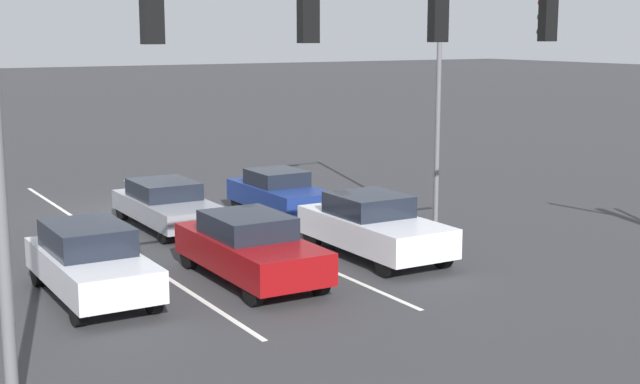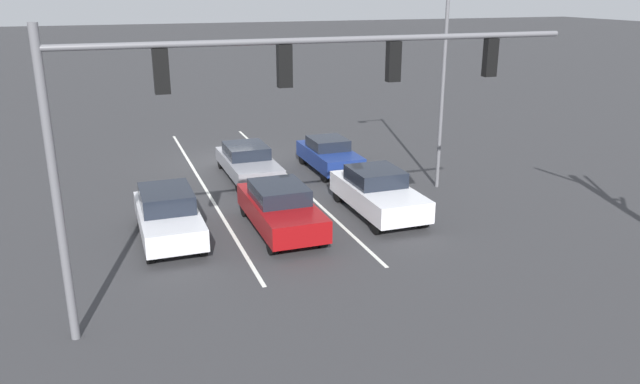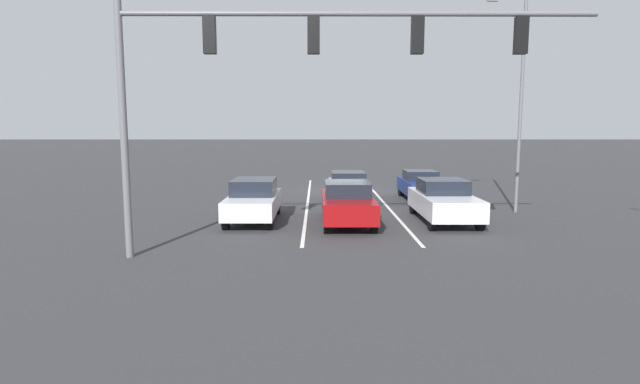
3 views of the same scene
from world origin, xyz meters
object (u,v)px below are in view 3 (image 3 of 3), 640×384
at_px(car_maroon_midlane_front, 347,202).
at_px(street_lamp_left_shoulder, 518,91).
at_px(car_white_leftlane_front, 444,200).
at_px(car_silver_rightlane_front, 254,200).
at_px(traffic_signal_gantry, 286,60).
at_px(car_gray_midlane_second, 348,185).
at_px(car_navy_leftlane_second, 421,185).

distance_m(car_maroon_midlane_front, street_lamp_left_shoulder, 8.59).
height_order(car_white_leftlane_front, car_maroon_midlane_front, car_white_leftlane_front).
xyz_separation_m(car_maroon_midlane_front, car_silver_rightlane_front, (3.53, -0.50, 0.03)).
relative_size(car_white_leftlane_front, traffic_signal_gantry, 0.36).
distance_m(car_silver_rightlane_front, car_gray_midlane_second, 7.01).
relative_size(car_silver_rightlane_front, car_navy_leftlane_second, 1.08).
bearing_deg(car_silver_rightlane_front, car_gray_midlane_second, -124.29).
xyz_separation_m(traffic_signal_gantry, street_lamp_left_shoulder, (-9.00, -7.22, -0.29)).
bearing_deg(traffic_signal_gantry, street_lamp_left_shoulder, -141.27).
distance_m(car_white_leftlane_front, traffic_signal_gantry, 8.86).
relative_size(car_maroon_midlane_front, car_navy_leftlane_second, 1.13).
relative_size(car_navy_leftlane_second, street_lamp_left_shoulder, 0.46).
bearing_deg(car_silver_rightlane_front, car_white_leftlane_front, 179.16).
xyz_separation_m(car_navy_leftlane_second, car_gray_midlane_second, (3.53, -0.27, -0.04)).
bearing_deg(car_navy_leftlane_second, car_maroon_midlane_front, 56.71).
xyz_separation_m(car_gray_midlane_second, street_lamp_left_shoulder, (-6.65, 3.87, 4.32)).
xyz_separation_m(car_white_leftlane_front, traffic_signal_gantry, (5.59, 5.19, 4.50)).
distance_m(car_white_leftlane_front, street_lamp_left_shoulder, 5.79).
bearing_deg(car_navy_leftlane_second, street_lamp_left_shoulder, 130.85).
height_order(car_white_leftlane_front, car_navy_leftlane_second, car_white_leftlane_front).
bearing_deg(car_silver_rightlane_front, traffic_signal_gantry, 106.83).
xyz_separation_m(car_silver_rightlane_front, car_navy_leftlane_second, (-7.48, -5.53, -0.08)).
bearing_deg(car_gray_midlane_second, traffic_signal_gantry, 78.05).
bearing_deg(car_silver_rightlane_front, street_lamp_left_shoulder, -169.73).
xyz_separation_m(car_gray_midlane_second, traffic_signal_gantry, (2.35, 11.09, 4.61)).
distance_m(car_white_leftlane_front, car_silver_rightlane_front, 7.19).
height_order(traffic_signal_gantry, street_lamp_left_shoulder, street_lamp_left_shoulder).
xyz_separation_m(car_silver_rightlane_front, traffic_signal_gantry, (-1.60, 5.30, 4.48)).
distance_m(car_silver_rightlane_front, traffic_signal_gantry, 7.12).
distance_m(traffic_signal_gantry, street_lamp_left_shoulder, 11.54).
distance_m(car_silver_rightlane_front, car_navy_leftlane_second, 9.30).
bearing_deg(car_maroon_midlane_front, car_silver_rightlane_front, -8.08).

